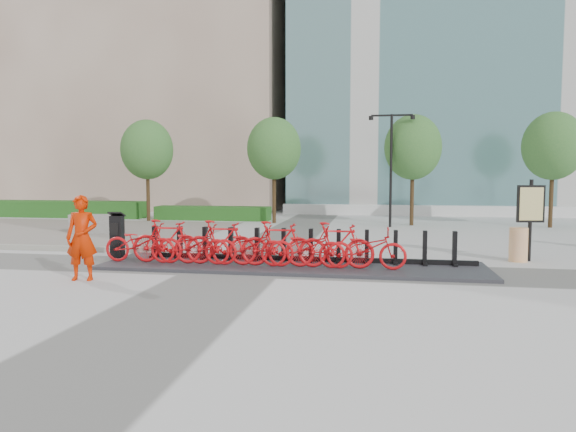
% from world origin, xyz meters
% --- Properties ---
extents(ground, '(120.00, 120.00, 0.00)m').
position_xyz_m(ground, '(0.00, 0.00, 0.00)').
color(ground, silver).
extents(tan_building, '(26.00, 16.00, 30.00)m').
position_xyz_m(tan_building, '(-16.00, 26.00, 15.00)').
color(tan_building, beige).
rests_on(tan_building, ground).
extents(glass_building, '(32.00, 16.00, 24.00)m').
position_xyz_m(glass_building, '(14.00, 26.00, 12.00)').
color(glass_building, teal).
rests_on(glass_building, ground).
extents(gravel_patch, '(14.00, 14.00, 0.00)m').
position_xyz_m(gravel_patch, '(-10.00, 7.00, 0.01)').
color(gravel_patch, gray).
rests_on(gravel_patch, ground).
extents(hedge_a, '(10.00, 1.40, 0.90)m').
position_xyz_m(hedge_a, '(-14.00, 13.50, 0.45)').
color(hedge_a, '#204719').
rests_on(hedge_a, ground).
extents(hedge_b, '(6.00, 1.20, 0.70)m').
position_xyz_m(hedge_b, '(-5.00, 13.20, 0.35)').
color(hedge_b, '#204719').
rests_on(hedge_b, ground).
extents(tree_0, '(2.60, 2.60, 5.10)m').
position_xyz_m(tree_0, '(-8.00, 12.00, 3.59)').
color(tree_0, black).
rests_on(tree_0, ground).
extents(tree_1, '(2.60, 2.60, 5.10)m').
position_xyz_m(tree_1, '(-1.50, 12.00, 3.59)').
color(tree_1, black).
rests_on(tree_1, ground).
extents(tree_2, '(2.60, 2.60, 5.10)m').
position_xyz_m(tree_2, '(5.00, 12.00, 3.59)').
color(tree_2, black).
rests_on(tree_2, ground).
extents(tree_3, '(2.60, 2.60, 5.10)m').
position_xyz_m(tree_3, '(11.00, 12.00, 3.59)').
color(tree_3, black).
rests_on(tree_3, ground).
extents(streetlamp, '(2.00, 0.20, 5.00)m').
position_xyz_m(streetlamp, '(4.00, 11.00, 3.13)').
color(streetlamp, black).
rests_on(streetlamp, ground).
extents(dock_pad, '(9.60, 2.40, 0.08)m').
position_xyz_m(dock_pad, '(1.30, 0.30, 0.04)').
color(dock_pad, '#313137').
rests_on(dock_pad, ground).
extents(dock_rail_posts, '(8.02, 0.50, 0.85)m').
position_xyz_m(dock_rail_posts, '(1.36, 0.77, 0.51)').
color(dock_rail_posts, black).
rests_on(dock_rail_posts, dock_pad).
extents(bike_0, '(1.90, 0.66, 1.00)m').
position_xyz_m(bike_0, '(-2.60, -0.05, 0.58)').
color(bike_0, red).
rests_on(bike_0, dock_pad).
extents(bike_1, '(1.85, 0.52, 1.11)m').
position_xyz_m(bike_1, '(-1.88, -0.05, 0.63)').
color(bike_1, red).
rests_on(bike_1, dock_pad).
extents(bike_2, '(1.90, 0.66, 1.00)m').
position_xyz_m(bike_2, '(-1.16, -0.05, 0.58)').
color(bike_2, red).
rests_on(bike_2, dock_pad).
extents(bike_3, '(1.85, 0.52, 1.11)m').
position_xyz_m(bike_3, '(-0.44, -0.05, 0.63)').
color(bike_3, red).
rests_on(bike_3, dock_pad).
extents(bike_4, '(1.90, 0.66, 1.00)m').
position_xyz_m(bike_4, '(0.28, -0.05, 0.58)').
color(bike_4, red).
rests_on(bike_4, dock_pad).
extents(bike_5, '(1.85, 0.52, 1.11)m').
position_xyz_m(bike_5, '(1.00, -0.05, 0.63)').
color(bike_5, red).
rests_on(bike_5, dock_pad).
extents(bike_6, '(1.90, 0.66, 1.00)m').
position_xyz_m(bike_6, '(1.72, -0.05, 0.58)').
color(bike_6, red).
rests_on(bike_6, dock_pad).
extents(bike_7, '(1.85, 0.52, 1.11)m').
position_xyz_m(bike_7, '(2.44, -0.05, 0.63)').
color(bike_7, red).
rests_on(bike_7, dock_pad).
extents(bike_8, '(1.90, 0.66, 1.00)m').
position_xyz_m(bike_8, '(3.16, -0.05, 0.58)').
color(bike_8, red).
rests_on(bike_8, dock_pad).
extents(kiosk, '(0.41, 0.35, 1.26)m').
position_xyz_m(kiosk, '(-3.56, 0.55, 0.68)').
color(kiosk, black).
rests_on(kiosk, dock_pad).
extents(worker_red, '(0.76, 0.57, 1.89)m').
position_xyz_m(worker_red, '(-2.99, -2.04, 0.94)').
color(worker_red, red).
rests_on(worker_red, ground).
extents(construction_barrel, '(0.62, 0.62, 0.92)m').
position_xyz_m(construction_barrel, '(7.16, 2.19, 0.46)').
color(construction_barrel, orange).
rests_on(construction_barrel, ground).
extents(jersey_barrier, '(1.99, 0.77, 0.75)m').
position_xyz_m(jersey_barrier, '(-7.74, 6.53, 0.37)').
color(jersey_barrier, '#969696').
rests_on(jersey_barrier, ground).
extents(map_sign, '(0.73, 0.23, 2.20)m').
position_xyz_m(map_sign, '(7.47, 2.31, 1.46)').
color(map_sign, black).
rests_on(map_sign, ground).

